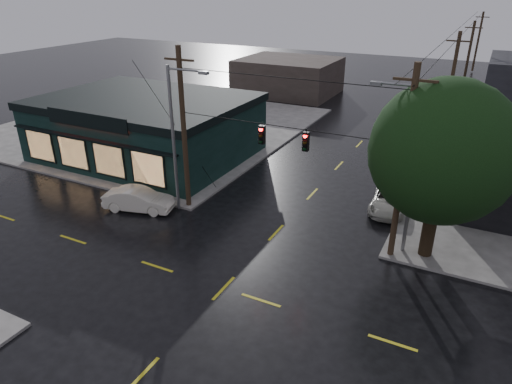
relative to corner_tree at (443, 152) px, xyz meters
The scene contains 15 objects.
ground_plane 12.45m from the corner_tree, 137.95° to the right, with size 160.00×160.00×0.00m, color black.
sidewalk_nw 31.40m from the corner_tree, 155.77° to the left, with size 28.00×28.00×0.15m, color #63605C.
pizza_shop 24.04m from the corner_tree, 166.38° to the left, with size 16.30×12.34×4.90m.
corner_tree is the anchor object (origin of this frame).
utility_pole_nw 15.81m from the corner_tree, behind, with size 2.00×0.32×10.15m, color #332116, non-canonical shape.
utility_pole_ne 6.19m from the corner_tree, 152.89° to the right, with size 2.00×0.32×10.15m, color #332116, non-canonical shape.
utility_pole_far_a 21.55m from the corner_tree, 94.52° to the left, with size 2.00×0.32×9.65m, color #332116, non-canonical shape.
utility_pole_far_b 41.12m from the corner_tree, 92.30° to the left, with size 2.00×0.32×9.15m, color #332116, non-canonical shape.
utility_pole_far_c 60.97m from the corner_tree, 91.54° to the left, with size 2.00×0.32×9.15m, color #332116, non-canonical shape.
span_signal_assembly 8.09m from the corner_tree, behind, with size 13.00×0.48×1.23m.
streetlight_nw 16.14m from the corner_tree, behind, with size 5.40×0.30×9.15m, color gray, non-canonical shape.
streetlight_ne 6.02m from the corner_tree, behind, with size 5.40×0.30×9.15m, color gray, non-canonical shape.
bg_building_west 39.63m from the corner_tree, 124.12° to the left, with size 12.00×10.00×4.40m, color #342B26.
sedan_cream 18.16m from the corner_tree, behind, with size 1.55×4.46×1.47m, color white.
suv_silver 7.61m from the corner_tree, 122.54° to the left, with size 2.09×4.53×1.26m, color #B9B7AB.
Camera 1 is at (9.53, -15.24, 13.40)m, focal length 32.00 mm.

